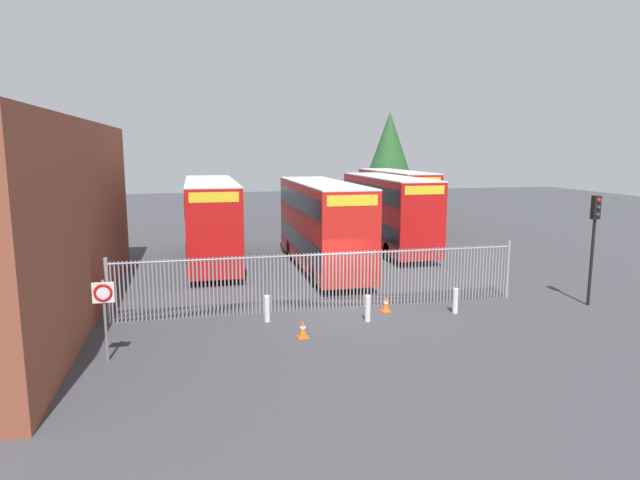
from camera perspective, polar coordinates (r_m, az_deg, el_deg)
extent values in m
plane|color=#3D3D42|center=(28.90, -1.76, -2.63)|extent=(100.00, 100.00, 0.00)
cylinder|color=gray|center=(20.58, -21.20, -5.14)|extent=(0.06, 0.06, 2.20)
cylinder|color=gray|center=(20.56, -20.81, -5.13)|extent=(0.06, 0.06, 2.20)
cylinder|color=gray|center=(20.54, -20.43, -5.12)|extent=(0.06, 0.06, 2.20)
cylinder|color=gray|center=(20.52, -20.04, -5.11)|extent=(0.06, 0.06, 2.20)
cylinder|color=gray|center=(20.50, -19.65, -5.10)|extent=(0.06, 0.06, 2.20)
cylinder|color=gray|center=(20.49, -19.26, -5.09)|extent=(0.06, 0.06, 2.20)
cylinder|color=gray|center=(20.47, -18.87, -5.08)|extent=(0.06, 0.06, 2.20)
cylinder|color=gray|center=(20.46, -18.48, -5.07)|extent=(0.06, 0.06, 2.20)
cylinder|color=gray|center=(20.44, -18.09, -5.06)|extent=(0.06, 0.06, 2.20)
cylinder|color=gray|center=(20.43, -17.70, -5.05)|extent=(0.06, 0.06, 2.20)
cylinder|color=gray|center=(20.42, -17.31, -5.04)|extent=(0.06, 0.06, 2.20)
cylinder|color=gray|center=(20.41, -16.92, -5.03)|extent=(0.06, 0.06, 2.20)
cylinder|color=gray|center=(20.40, -16.52, -5.02)|extent=(0.06, 0.06, 2.20)
cylinder|color=gray|center=(20.39, -16.13, -5.00)|extent=(0.06, 0.06, 2.20)
cylinder|color=gray|center=(20.38, -15.74, -4.99)|extent=(0.06, 0.06, 2.20)
cylinder|color=gray|center=(20.37, -15.35, -4.98)|extent=(0.06, 0.06, 2.20)
cylinder|color=gray|center=(20.36, -14.95, -4.96)|extent=(0.06, 0.06, 2.20)
cylinder|color=gray|center=(20.36, -14.56, -4.95)|extent=(0.06, 0.06, 2.20)
cylinder|color=gray|center=(20.35, -14.16, -4.94)|extent=(0.06, 0.06, 2.20)
cylinder|color=gray|center=(20.35, -13.77, -4.92)|extent=(0.06, 0.06, 2.20)
cylinder|color=gray|center=(20.35, -13.38, -4.91)|extent=(0.06, 0.06, 2.20)
cylinder|color=gray|center=(20.35, -12.98, -4.90)|extent=(0.06, 0.06, 2.20)
cylinder|color=gray|center=(20.35, -12.59, -4.88)|extent=(0.06, 0.06, 2.20)
cylinder|color=gray|center=(20.35, -12.19, -4.87)|extent=(0.06, 0.06, 2.20)
cylinder|color=gray|center=(20.35, -11.80, -4.85)|extent=(0.06, 0.06, 2.20)
cylinder|color=gray|center=(20.35, -11.40, -4.84)|extent=(0.06, 0.06, 2.20)
cylinder|color=gray|center=(20.35, -11.01, -4.82)|extent=(0.06, 0.06, 2.20)
cylinder|color=gray|center=(20.36, -10.62, -4.81)|extent=(0.06, 0.06, 2.20)
cylinder|color=gray|center=(20.36, -10.22, -4.79)|extent=(0.06, 0.06, 2.20)
cylinder|color=gray|center=(20.37, -9.83, -4.78)|extent=(0.06, 0.06, 2.20)
cylinder|color=gray|center=(20.37, -9.44, -4.76)|extent=(0.06, 0.06, 2.20)
cylinder|color=gray|center=(20.38, -9.04, -4.74)|extent=(0.06, 0.06, 2.20)
cylinder|color=gray|center=(20.39, -8.65, -4.73)|extent=(0.06, 0.06, 2.20)
cylinder|color=gray|center=(20.40, -8.26, -4.71)|extent=(0.06, 0.06, 2.20)
cylinder|color=gray|center=(20.41, -7.87, -4.69)|extent=(0.06, 0.06, 2.20)
cylinder|color=gray|center=(20.42, -7.47, -4.68)|extent=(0.06, 0.06, 2.20)
cylinder|color=gray|center=(20.44, -7.08, -4.66)|extent=(0.06, 0.06, 2.20)
cylinder|color=gray|center=(20.45, -6.69, -4.64)|extent=(0.06, 0.06, 2.20)
cylinder|color=gray|center=(20.46, -6.30, -4.62)|extent=(0.06, 0.06, 2.20)
cylinder|color=gray|center=(20.48, -5.91, -4.61)|extent=(0.06, 0.06, 2.20)
cylinder|color=gray|center=(20.50, -5.53, -4.59)|extent=(0.06, 0.06, 2.20)
cylinder|color=gray|center=(20.51, -5.14, -4.57)|extent=(0.06, 0.06, 2.20)
cylinder|color=gray|center=(20.53, -4.75, -4.55)|extent=(0.06, 0.06, 2.20)
cylinder|color=gray|center=(20.55, -4.36, -4.53)|extent=(0.06, 0.06, 2.20)
cylinder|color=gray|center=(20.57, -3.98, -4.51)|extent=(0.06, 0.06, 2.20)
cylinder|color=gray|center=(20.59, -3.59, -4.49)|extent=(0.06, 0.06, 2.20)
cylinder|color=gray|center=(20.61, -3.21, -4.48)|extent=(0.06, 0.06, 2.20)
cylinder|color=gray|center=(20.64, -2.83, -4.46)|extent=(0.06, 0.06, 2.20)
cylinder|color=gray|center=(20.66, -2.44, -4.44)|extent=(0.06, 0.06, 2.20)
cylinder|color=gray|center=(20.69, -2.06, -4.42)|extent=(0.06, 0.06, 2.20)
cylinder|color=gray|center=(20.71, -1.68, -4.40)|extent=(0.06, 0.06, 2.20)
cylinder|color=gray|center=(20.74, -1.30, -4.38)|extent=(0.06, 0.06, 2.20)
cylinder|color=gray|center=(20.77, -0.92, -4.36)|extent=(0.06, 0.06, 2.20)
cylinder|color=gray|center=(20.79, -0.55, -4.34)|extent=(0.06, 0.06, 2.20)
cylinder|color=gray|center=(20.82, -0.17, -4.32)|extent=(0.06, 0.06, 2.20)
cylinder|color=gray|center=(20.85, 0.21, -4.30)|extent=(0.06, 0.06, 2.20)
cylinder|color=gray|center=(20.89, 0.58, -4.28)|extent=(0.06, 0.06, 2.20)
cylinder|color=gray|center=(20.92, 0.95, -4.26)|extent=(0.06, 0.06, 2.20)
cylinder|color=gray|center=(20.95, 1.33, -4.24)|extent=(0.06, 0.06, 2.20)
cylinder|color=gray|center=(20.98, 1.70, -4.21)|extent=(0.06, 0.06, 2.20)
cylinder|color=gray|center=(21.02, 2.07, -4.19)|extent=(0.06, 0.06, 2.20)
cylinder|color=gray|center=(21.05, 2.43, -4.17)|extent=(0.06, 0.06, 2.20)
cylinder|color=gray|center=(21.09, 2.80, -4.15)|extent=(0.06, 0.06, 2.20)
cylinder|color=gray|center=(21.13, 3.17, -4.13)|extent=(0.06, 0.06, 2.20)
cylinder|color=gray|center=(21.17, 3.53, -4.11)|extent=(0.06, 0.06, 2.20)
cylinder|color=gray|center=(21.20, 3.89, -4.09)|extent=(0.06, 0.06, 2.20)
cylinder|color=gray|center=(21.24, 4.26, -4.07)|extent=(0.06, 0.06, 2.20)
cylinder|color=gray|center=(21.28, 4.62, -4.04)|extent=(0.06, 0.06, 2.20)
cylinder|color=gray|center=(21.33, 4.97, -4.02)|extent=(0.06, 0.06, 2.20)
cylinder|color=gray|center=(21.37, 5.33, -4.00)|extent=(0.06, 0.06, 2.20)
cylinder|color=gray|center=(21.41, 5.69, -3.98)|extent=(0.06, 0.06, 2.20)
cylinder|color=gray|center=(21.45, 6.04, -3.96)|extent=(0.06, 0.06, 2.20)
cylinder|color=gray|center=(21.50, 6.40, -3.93)|extent=(0.06, 0.06, 2.20)
cylinder|color=gray|center=(21.55, 6.75, -3.91)|extent=(0.06, 0.06, 2.20)
cylinder|color=gray|center=(21.59, 7.10, -3.89)|extent=(0.06, 0.06, 2.20)
cylinder|color=gray|center=(21.64, 7.45, -3.87)|extent=(0.06, 0.06, 2.20)
cylinder|color=gray|center=(21.69, 7.79, -3.85)|extent=(0.06, 0.06, 2.20)
cylinder|color=gray|center=(21.74, 8.14, -3.82)|extent=(0.06, 0.06, 2.20)
cylinder|color=gray|center=(21.78, 8.48, -3.80)|extent=(0.06, 0.06, 2.20)
cylinder|color=gray|center=(21.84, 8.82, -3.78)|extent=(0.06, 0.06, 2.20)
cylinder|color=gray|center=(21.89, 9.16, -3.76)|extent=(0.06, 0.06, 2.20)
cylinder|color=gray|center=(21.94, 9.50, -3.74)|extent=(0.06, 0.06, 2.20)
cylinder|color=gray|center=(21.99, 9.84, -3.71)|extent=(0.06, 0.06, 2.20)
cylinder|color=gray|center=(22.04, 10.18, -3.69)|extent=(0.06, 0.06, 2.20)
cylinder|color=gray|center=(22.10, 10.51, -3.67)|extent=(0.06, 0.06, 2.20)
cylinder|color=gray|center=(22.15, 10.84, -3.65)|extent=(0.06, 0.06, 2.20)
cylinder|color=gray|center=(22.21, 11.17, -3.62)|extent=(0.06, 0.06, 2.20)
cylinder|color=gray|center=(22.26, 11.50, -3.60)|extent=(0.06, 0.06, 2.20)
cylinder|color=gray|center=(22.32, 11.83, -3.58)|extent=(0.06, 0.06, 2.20)
cylinder|color=gray|center=(22.38, 12.16, -3.56)|extent=(0.06, 0.06, 2.20)
cylinder|color=gray|center=(22.44, 12.48, -3.53)|extent=(0.06, 0.06, 2.20)
cylinder|color=gray|center=(22.50, 12.80, -3.51)|extent=(0.06, 0.06, 2.20)
cylinder|color=gray|center=(22.56, 13.12, -3.49)|extent=(0.06, 0.06, 2.20)
cylinder|color=gray|center=(22.62, 13.44, -3.47)|extent=(0.06, 0.06, 2.20)
cylinder|color=gray|center=(22.68, 13.76, -3.44)|extent=(0.06, 0.06, 2.20)
cylinder|color=gray|center=(22.74, 14.07, -3.42)|extent=(0.06, 0.06, 2.20)
cylinder|color=gray|center=(22.80, 14.39, -3.40)|extent=(0.06, 0.06, 2.20)
cylinder|color=gray|center=(22.87, 14.70, -3.38)|extent=(0.06, 0.06, 2.20)
cylinder|color=gray|center=(22.93, 15.01, -3.36)|extent=(0.06, 0.06, 2.20)
cylinder|color=gray|center=(23.00, 15.32, -3.33)|extent=(0.06, 0.06, 2.20)
cylinder|color=gray|center=(23.06, 15.62, -3.31)|extent=(0.06, 0.06, 2.20)
cylinder|color=gray|center=(23.13, 15.93, -3.29)|extent=(0.06, 0.06, 2.20)
cylinder|color=gray|center=(23.19, 16.23, -3.27)|extent=(0.06, 0.06, 2.20)
cylinder|color=gray|center=(23.26, 16.53, -3.24)|extent=(0.06, 0.06, 2.20)
cylinder|color=gray|center=(23.33, 16.83, -3.22)|extent=(0.06, 0.06, 2.20)
cylinder|color=gray|center=(23.40, 17.13, -3.20)|extent=(0.06, 0.06, 2.20)
cylinder|color=gray|center=(23.47, 17.43, -3.18)|extent=(0.06, 0.06, 2.20)
cylinder|color=gray|center=(23.54, 17.72, -3.16)|extent=(0.06, 0.06, 2.20)
cylinder|color=gray|center=(23.61, 18.01, -3.13)|extent=(0.06, 0.06, 2.20)
cylinder|color=gray|center=(23.68, 18.31, -3.11)|extent=(0.06, 0.06, 2.20)
cylinder|color=gray|center=(23.75, 18.59, -3.09)|extent=(0.06, 0.06, 2.20)
cylinder|color=gray|center=(23.82, 18.88, -3.07)|extent=(0.06, 0.06, 2.20)
cylinder|color=gray|center=(20.65, 0.40, -1.54)|extent=(15.50, 0.07, 0.07)
cylinder|color=gray|center=(20.56, -21.21, -4.94)|extent=(0.14, 0.14, 2.35)
cylinder|color=gray|center=(23.81, 18.89, -2.89)|extent=(0.14, 0.14, 2.35)
cube|color=red|center=(27.52, 0.22, 1.73)|extent=(2.50, 10.80, 4.00)
cube|color=black|center=(27.64, 0.22, 0.08)|extent=(2.54, 10.37, 0.90)
cube|color=black|center=(27.39, 0.22, 4.22)|extent=(2.54, 10.37, 0.90)
cube|color=yellow|center=(22.19, 3.36, 4.12)|extent=(2.12, 0.12, 0.44)
cube|color=silver|center=(27.32, 0.23, 5.95)|extent=(2.50, 10.80, 0.08)
cylinder|color=black|center=(24.40, -0.52, -3.65)|extent=(0.30, 1.04, 1.04)
cylinder|color=black|center=(24.95, 4.43, -3.39)|extent=(0.30, 1.04, 1.04)
cylinder|color=black|center=(30.47, -3.06, -1.01)|extent=(0.30, 1.04, 1.04)
cylinder|color=black|center=(30.92, 0.96, -0.85)|extent=(0.30, 1.04, 1.04)
cube|color=red|center=(33.29, 7.02, 3.01)|extent=(2.50, 10.80, 4.00)
cube|color=black|center=(33.39, 6.99, 1.65)|extent=(2.54, 10.37, 0.90)
cube|color=black|center=(33.17, 7.06, 5.07)|extent=(2.54, 10.37, 0.90)
cube|color=yellow|center=(28.18, 10.78, 5.12)|extent=(2.12, 0.12, 0.44)
cube|color=silver|center=(33.12, 7.09, 6.50)|extent=(2.50, 10.80, 0.08)
cylinder|color=black|center=(30.07, 7.13, -1.21)|extent=(0.30, 1.04, 1.04)
cylinder|color=black|center=(30.89, 10.97, -1.03)|extent=(0.30, 1.04, 1.04)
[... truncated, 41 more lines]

